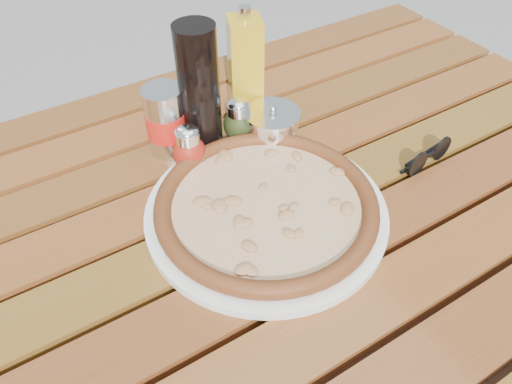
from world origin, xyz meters
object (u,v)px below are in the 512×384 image
oregano_shaker (239,121)px  dark_bottle (199,91)px  pizza (266,205)px  olive_oil_cruet (246,70)px  sunglasses (428,156)px  parmesan_tin (272,126)px  plate (266,212)px  pepper_shaker (189,148)px  soda_can (166,122)px  table (263,247)px

oregano_shaker → dark_bottle: size_ratio=0.37×
pizza → olive_oil_cruet: 0.27m
dark_bottle → sunglasses: 0.39m
pizza → parmesan_tin: parmesan_tin is taller
plate → pepper_shaker: bearing=105.9°
soda_can → olive_oil_cruet: (0.16, 0.01, 0.04)m
pizza → sunglasses: bearing=-7.9°
dark_bottle → parmesan_tin: (0.11, -0.05, -0.08)m
plate → oregano_shaker: 0.19m
plate → sunglasses: 0.29m
plate → oregano_shaker: oregano_shaker is taller
pizza → oregano_shaker: bearing=71.6°
soda_can → parmesan_tin: 0.18m
plate → olive_oil_cruet: size_ratio=1.71×
parmesan_tin → pepper_shaker: bearing=175.5°
pizza → dark_bottle: (-0.00, 0.20, 0.09)m
pizza → olive_oil_cruet: bearing=65.7°
plate → table: bearing=120.8°
plate → olive_oil_cruet: olive_oil_cruet is taller
oregano_shaker → soda_can: (-0.12, 0.04, 0.02)m
table → soda_can: bearing=104.0°
table → pizza: size_ratio=3.54×
dark_bottle → parmesan_tin: size_ratio=1.78×
plate → olive_oil_cruet: bearing=65.7°
parmesan_tin → plate: bearing=-125.8°
olive_oil_cruet → table: bearing=-115.3°
pizza → dark_bottle: bearing=90.2°
oregano_shaker → parmesan_tin: oregano_shaker is taller
pepper_shaker → dark_bottle: 0.09m
table → oregano_shaker: (0.06, 0.18, 0.11)m
dark_bottle → olive_oil_cruet: dark_bottle is taller
pizza → parmesan_tin: size_ratio=3.20×
oregano_shaker → olive_oil_cruet: olive_oil_cruet is taller
oregano_shaker → parmesan_tin: size_ratio=0.66×
pizza → parmesan_tin: 0.18m
dark_bottle → sunglasses: bearing=-39.4°
table → dark_bottle: size_ratio=6.36×
table → plate: 0.08m
pepper_shaker → oregano_shaker: (0.11, 0.02, 0.00)m
table → pizza: bearing=-59.2°
table → pizza: 0.10m
sunglasses → plate: bearing=164.9°
table → olive_oil_cruet: bearing=64.7°
olive_oil_cruet → parmesan_tin: olive_oil_cruet is taller
pepper_shaker → pizza: bearing=-74.1°
pizza → pepper_shaker: size_ratio=4.82×
pepper_shaker → parmesan_tin: bearing=-4.5°
pepper_shaker → oregano_shaker: 0.11m
sunglasses → oregano_shaker: bearing=128.8°
dark_bottle → sunglasses: dark_bottle is taller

